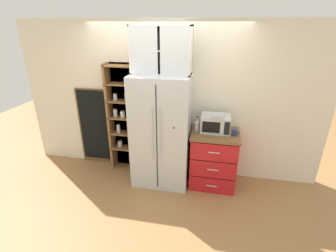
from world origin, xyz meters
TOP-DOWN VIEW (x-y plane):
  - ground_plane at (0.00, 0.00)m, footprint 10.75×10.75m
  - wall_back_cream at (0.00, 0.40)m, footprint 5.05×0.10m
  - refrigerator at (0.00, 0.01)m, footprint 0.89×0.70m
  - pantry_shelf_column at (-0.73, 0.29)m, footprint 0.54×0.27m
  - counter_cabinet at (0.84, 0.06)m, footprint 0.73×0.62m
  - microwave at (0.83, 0.10)m, footprint 0.44×0.33m
  - coffee_maker at (0.84, 0.06)m, footprint 0.17×0.20m
  - mug_navy at (1.12, 0.01)m, footprint 0.12×0.08m
  - bottle_clear at (0.55, 0.05)m, footprint 0.06×0.06m
  - upper_cabinet at (0.00, 0.06)m, footprint 0.86×0.32m
  - chalkboard_menu at (-1.32, 0.33)m, footprint 0.60×0.04m

SIDE VIEW (x-z plane):
  - ground_plane at x=0.00m, z-range 0.00..0.00m
  - counter_cabinet at x=0.84m, z-range 0.00..0.92m
  - chalkboard_menu at x=-1.32m, z-range 0.00..1.43m
  - refrigerator at x=0.00m, z-range 0.00..1.79m
  - pantry_shelf_column at x=-0.73m, z-range 0.02..1.91m
  - mug_navy at x=1.12m, z-range 0.92..1.01m
  - bottle_clear at x=0.55m, z-range 0.90..1.15m
  - microwave at x=0.83m, z-range 0.92..1.18m
  - coffee_maker at x=0.84m, z-range 0.92..1.23m
  - wall_back_cream at x=0.00m, z-range 0.00..2.55m
  - upper_cabinet at x=0.00m, z-range 1.79..2.46m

